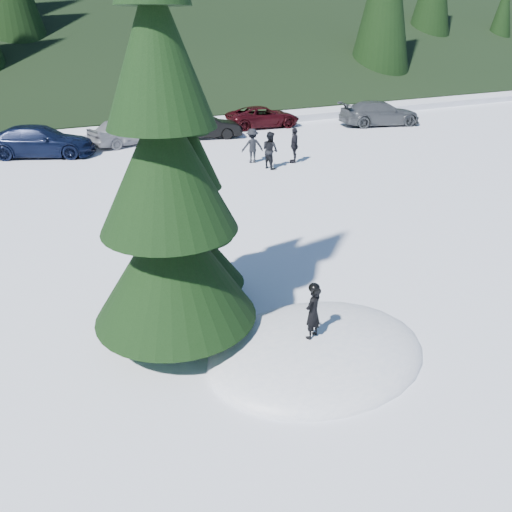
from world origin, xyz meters
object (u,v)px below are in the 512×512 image
spruce_short (193,214)px  car_3 (40,141)px  spruce_tall (167,182)px  car_4 (128,131)px  child_skier (313,312)px  adult_2 (252,146)px  car_7 (380,113)px  car_6 (263,117)px  adult_0 (270,150)px  adult_1 (294,145)px  car_5 (205,126)px

spruce_short → car_3: spruce_short is taller
spruce_tall → car_4: 19.34m
child_skier → adult_2: adult_2 is taller
spruce_tall → car_7: bearing=40.2°
car_3 → car_6: car_3 is taller
child_skier → adult_0: size_ratio=0.66×
car_3 → spruce_tall: bearing=-154.7°
spruce_tall → adult_1: (9.86, 11.20, -2.51)m
spruce_short → adult_0: (7.35, 9.42, -1.29)m
adult_0 → adult_2: adult_0 is taller
adult_2 → car_7: 12.61m
adult_2 → adult_1: bearing=166.8°
car_3 → car_4: bearing=-58.2°
car_5 → car_7: size_ratio=0.78×
spruce_short → car_4: 17.65m
adult_1 → child_skier: bearing=2.7°
spruce_tall → child_skier: (2.02, -1.84, -2.30)m
spruce_short → child_skier: spruce_short is taller
spruce_tall → child_skier: spruce_tall is taller
adult_0 → car_3: size_ratio=0.32×
car_5 → adult_0: bearing=-165.1°
car_6 → car_7: 7.52m
spruce_tall → car_5: spruce_tall is taller
child_skier → adult_0: 14.16m
adult_1 → car_5: 7.25m
car_5 → spruce_tall: bearing=170.5°
child_skier → car_6: bearing=-139.9°
adult_0 → adult_1: bearing=-88.0°
child_skier → adult_1: (7.84, 13.04, -0.21)m
adult_1 → car_7: 11.44m
spruce_short → car_4: size_ratio=1.25×
car_3 → car_6: bearing=-59.0°
child_skier → car_3: (-2.40, 19.95, -0.28)m
car_4 → car_5: car_4 is taller
adult_2 → car_4: size_ratio=0.37×
spruce_tall → car_7: spruce_tall is taller
adult_2 → car_4: 7.74m
child_skier → adult_1: size_ratio=0.67×
adult_2 → car_4: bearing=-44.2°
spruce_tall → car_3: spruce_tall is taller
adult_0 → adult_2: size_ratio=1.04×
adult_0 → car_7: bearing=-74.8°
adult_1 → car_4: adult_1 is taller
car_7 → car_6: bearing=82.5°
car_4 → car_5: 4.29m
adult_1 → adult_2: adult_1 is taller
child_skier → car_5: bearing=-130.6°
adult_1 → car_3: size_ratio=0.32×
adult_1 → car_6: size_ratio=0.35×
adult_0 → car_3: bearing=38.0°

